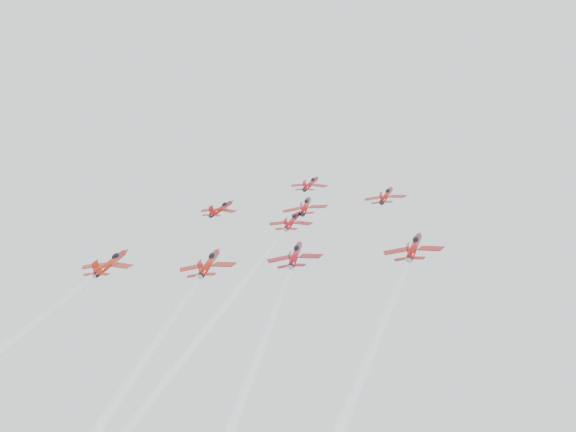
# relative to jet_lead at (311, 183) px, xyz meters

# --- Properties ---
(jet_lead) EXTENTS (9.07, 11.93, 6.52)m
(jet_lead) POSITION_rel_jet_lead_xyz_m (0.00, 0.00, 0.00)
(jet_lead) COLOR #A40F12
(jet_row2_left) EXTENTS (8.62, 11.33, 6.19)m
(jet_row2_left) POSITION_rel_jet_lead_xyz_m (-16.41, -15.23, -7.41)
(jet_row2_left) COLOR maroon
(jet_row2_center) EXTENTS (9.88, 13.00, 7.11)m
(jet_row2_center) POSITION_rel_jet_lead_xyz_m (3.02, -15.97, -7.76)
(jet_row2_center) COLOR #A0100F
(jet_row2_right) EXTENTS (9.15, 12.04, 6.58)m
(jet_row2_right) POSITION_rel_jet_lead_xyz_m (19.30, -11.29, -5.49)
(jet_row2_right) COLOR maroon
(jet_center) EXTENTS (8.92, 87.42, 43.32)m
(jet_center) POSITION_rel_jet_lead_xyz_m (2.48, -63.51, -30.96)
(jet_center) COLOR maroon
(jet_rear_left) EXTENTS (10.33, 101.25, 50.18)m
(jet_rear_left) POSITION_rel_jet_lead_xyz_m (-6.98, -89.17, -43.43)
(jet_rear_left) COLOR #A0190F
(jet_rear_right) EXTENTS (9.86, 96.61, 47.88)m
(jet_rear_right) POSITION_rel_jet_lead_xyz_m (7.85, -84.39, -41.11)
(jet_rear_right) COLOR maroon
(jet_rear_farright) EXTENTS (10.32, 101.07, 50.09)m
(jet_rear_farright) POSITION_rel_jet_lead_xyz_m (27.89, -84.21, -41.03)
(jet_rear_farright) COLOR #9C0F0E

